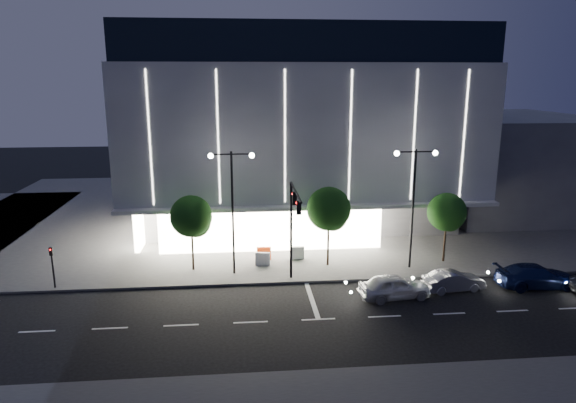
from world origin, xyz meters
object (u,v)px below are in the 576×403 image
Objects in this scene: street_lamp_east at (414,191)px; car_second at (454,281)px; tree_right at (447,214)px; car_lead at (394,286)px; tree_left at (192,219)px; barrier_b at (263,259)px; tree_mid at (329,211)px; street_lamp_west at (232,195)px; traffic_mast at (293,216)px; car_third at (536,276)px; ped_signal_far at (52,263)px; barrier_d at (297,253)px; barrier_c at (264,253)px.

car_second is (1.65, -4.13, -5.28)m from street_lamp_east.
tree_right reaches higher than car_lead.
tree_left is at bearing 66.27° from car_second.
car_second reaches higher than barrier_b.
street_lamp_west is at bearing -171.74° from tree_mid.
traffic_mast reaches higher than tree_right.
car_third is (4.42, -5.09, -3.10)m from tree_right.
tree_left reaches higher than car_second.
car_third is at bearing -92.12° from car_lead.
street_lamp_east is 3.00× the size of ped_signal_far.
street_lamp_east is 1.46× the size of tree_mid.
tree_left is at bearing 15.61° from ped_signal_far.
street_lamp_west is at bearing 146.35° from traffic_mast.
car_lead is 9.27m from barrier_d.
traffic_mast is at bearing -69.55° from barrier_c.
barrier_b is (5.09, 0.39, -3.38)m from tree_left.
barrier_c is at bearing 176.75° from barrier_d.
barrier_c is (-18.17, 6.71, -0.14)m from car_third.
barrier_d is (-11.19, 1.50, -3.23)m from tree_right.
barrier_b is at bearing 58.69° from car_second.
tree_mid is at bearing 8.26° from street_lamp_west.
ped_signal_far reaches higher than barrier_c.
traffic_mast is 7.09m from barrier_c.
barrier_d is at bearing 145.56° from tree_mid.
tree_right is at bearing 17.02° from traffic_mast.
barrier_b is at bearing 45.18° from car_lead.
street_lamp_west is 8.18× the size of barrier_d.
street_lamp_west is at bearing 66.81° from car_second.
tree_right reaches higher than barrier_c.
ped_signal_far is 2.73× the size of barrier_c.
tree_right is at bearing -50.72° from car_lead.
tree_right is 14.22m from barrier_c.
barrier_c is at bearing 89.39° from barrier_b.
barrier_d is (-9.80, 6.65, -0.02)m from car_second.
street_lamp_west reaches higher than traffic_mast.
ped_signal_far is 0.49× the size of tree_mid.
traffic_mast is at bearing -33.65° from street_lamp_west.
barrier_c is at bearing 173.28° from tree_right.
barrier_b is (-13.91, 0.39, -3.23)m from tree_right.
tree_mid is at bearing 21.93° from car_lead.
tree_right is at bearing 41.61° from car_third.
tree_right reaches higher than car_second.
barrier_d is (-5.49, 7.47, -0.14)m from car_lead.
tree_mid is 4.54m from barrier_d.
ped_signal_far is at bearing -167.09° from barrier_d.
car_lead is 4.21× the size of barrier_d.
traffic_mast is 9.43m from street_lamp_east.
car_lead is at bearing -19.84° from traffic_mast.
car_third is at bearing -20.78° from tree_mid.
street_lamp_west is 12.57m from car_lead.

